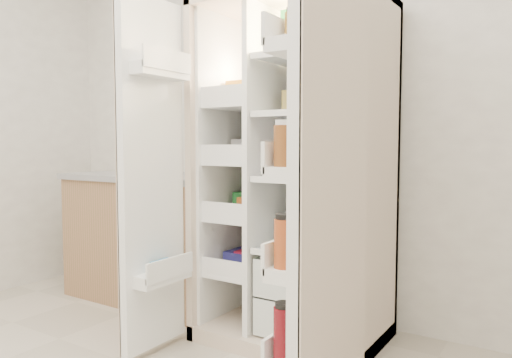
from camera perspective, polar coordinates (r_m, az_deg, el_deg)
The scene contains 5 objects.
wall_back at distance 3.03m, azimuth 5.42°, elevation 9.73°, with size 4.00×0.02×2.70m, color white.
refrigerator at distance 2.64m, azimuth 5.35°, elevation -2.60°, with size 0.92×0.70×1.80m.
freezer_door at distance 2.45m, azimuth -12.12°, elevation 0.27°, with size 0.15×0.40×1.72m.
fridge_door at distance 1.80m, azimuth 8.28°, elevation -1.55°, with size 0.17×0.58×1.72m.
kitchen_counter at distance 3.41m, azimuth -12.14°, elevation -6.55°, with size 1.17×0.62×0.85m.
Camera 1 is at (1.39, -0.67, 1.05)m, focal length 34.00 mm.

